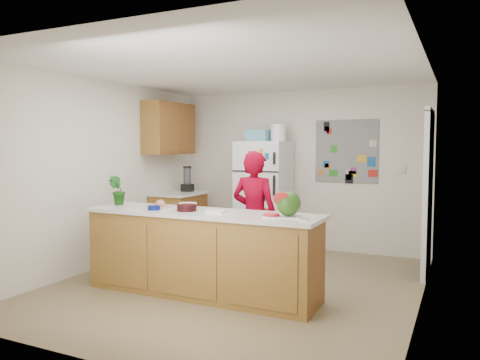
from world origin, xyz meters
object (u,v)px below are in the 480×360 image
at_px(cherry_bowl, 187,208).
at_px(refrigerator, 264,196).
at_px(person, 255,216).
at_px(watermelon, 289,204).

bearing_deg(cherry_bowl, refrigerator, 92.33).
height_order(person, cherry_bowl, person).
bearing_deg(person, refrigerator, -70.29).
bearing_deg(watermelon, person, 133.40).
relative_size(refrigerator, watermelon, 6.96).
height_order(refrigerator, watermelon, refrigerator).
height_order(watermelon, cherry_bowl, watermelon).
distance_m(watermelon, cherry_bowl, 1.16).
xyz_separation_m(refrigerator, cherry_bowl, (0.10, -2.42, 0.11)).
bearing_deg(refrigerator, watermelon, -62.17).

